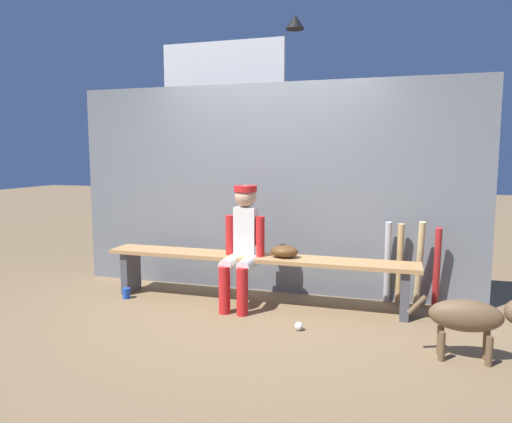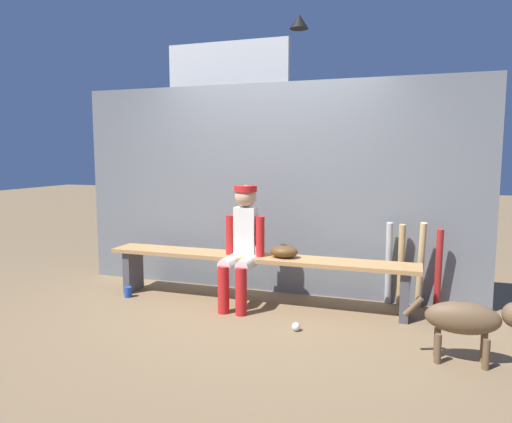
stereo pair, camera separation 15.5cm
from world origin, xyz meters
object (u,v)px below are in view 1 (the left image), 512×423
Objects in this scene: player_seated at (242,241)px; baseball_glove at (284,251)px; bat_aluminum_red at (437,268)px; dog at (474,317)px; bat_wood_tan at (400,264)px; bat_wood_natural at (419,264)px; bat_aluminum_silver at (388,262)px; baseball at (299,326)px; cup_on_ground at (126,293)px; scoreboard at (227,100)px; cup_on_bench at (259,251)px; dugout_bench at (256,265)px.

player_seated is 4.32× the size of baseball_glove.
bat_aluminum_red is 1.21m from dog.
bat_wood_tan is at bearing 18.44° from player_seated.
player_seated is at bearing -164.40° from bat_wood_natural.
bat_wood_tan reaches higher than bat_aluminum_red.
baseball is (-0.71, -1.00, -0.39)m from bat_aluminum_silver.
cup_on_ground reaches higher than baseball.
dog reaches higher than cup_on_ground.
scoreboard is at bearing 151.10° from bat_wood_tan.
bat_aluminum_red is at bearing 98.31° from dog.
cup_on_bench is 0.13× the size of dog.
bat_aluminum_red is 1.56m from baseball.
baseball_glove is 0.09× the size of scoreboard.
baseball_glove is 0.26m from cup_on_bench.
bat_aluminum_red is at bearing 39.37° from baseball.
scoreboard reaches higher than dog.
dog is (1.89, -0.83, -0.22)m from cup_on_bench.
cup_on_bench is (-0.54, 0.60, 0.52)m from baseball.
dog is at bearing -41.50° from scoreboard.
player_seated is 1.77m from bat_wood_natural.
baseball_glove is at bearing 152.64° from dog.
baseball is 0.67× the size of cup_on_ground.
cup_on_ground is 0.03× the size of scoreboard.
dugout_bench is at bearing 156.33° from dog.
player_seated reaches higher than cup_on_bench.
bat_aluminum_red reaches higher than baseball_glove.
dog is (1.35, -0.23, 0.30)m from baseball.
bat_wood_natural reaches higher than baseball_glove.
dugout_bench reaches higher than cup_on_ground.
bat_aluminum_red is 3.18m from cup_on_ground.
bat_wood_natural is (1.58, 0.36, 0.04)m from dugout_bench.
dog is at bearing -19.67° from player_seated.
bat_aluminum_silver is (1.28, 0.39, 0.03)m from dugout_bench.
dog is (0.34, -1.20, -0.10)m from bat_wood_natural.
player_seated is (-0.11, -0.12, 0.27)m from dugout_bench.
cup_on_ground is at bearing -174.51° from player_seated.
dog is (0.17, -1.19, -0.07)m from bat_aluminum_red.
baseball_glove is 2.55× the size of cup_on_bench.
cup_on_ground is at bearing -170.99° from cup_on_bench.
bat_aluminum_silver reaches higher than dugout_bench.
bat_wood_natural is 11.82× the size of baseball.
bat_wood_tan is at bearing 19.31° from baseball_glove.
baseball_glove is 0.32× the size of bat_wood_natural.
player_seated is at bearing -165.89° from bat_aluminum_red.
dugout_bench is at bearing 133.04° from baseball.
bat_aluminum_red is (1.45, 0.35, -0.15)m from baseball_glove.
baseball_glove is at bearing -54.14° from scoreboard.
bat_wood_natural is at bearing 43.79° from baseball.
cup_on_ground is (-2.76, -0.62, -0.36)m from bat_wood_tan.
bat_wood_tan is (0.12, -0.00, -0.01)m from bat_aluminum_silver.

